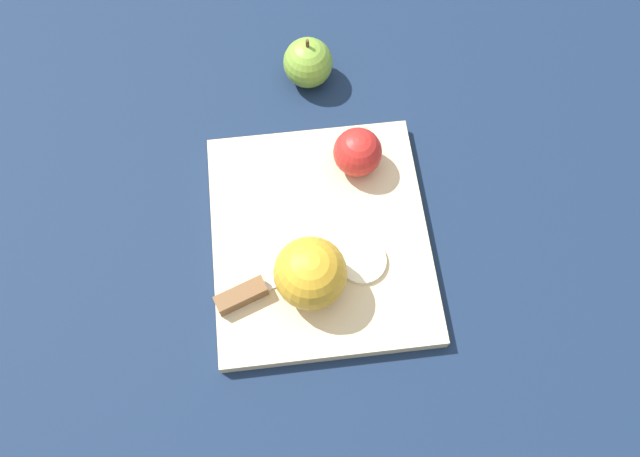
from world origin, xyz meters
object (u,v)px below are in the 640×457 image
at_px(apple_half_right, 311,273).
at_px(knife, 247,293).
at_px(apple_whole, 308,63).
at_px(apple_half_left, 358,152).

height_order(apple_half_right, knife, apple_half_right).
bearing_deg(apple_half_right, apple_whole, 81.88).
distance_m(apple_half_right, knife, 0.09).
distance_m(apple_half_left, apple_half_right, 0.19).
xyz_separation_m(apple_half_left, apple_half_right, (0.18, -0.05, 0.01)).
distance_m(knife, apple_whole, 0.36).
xyz_separation_m(apple_half_left, apple_whole, (-0.16, -0.07, -0.02)).
bearing_deg(apple_whole, apple_half_right, 3.52).
xyz_separation_m(apple_half_right, knife, (0.02, -0.08, -0.04)).
bearing_deg(apple_half_right, knife, -179.11).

